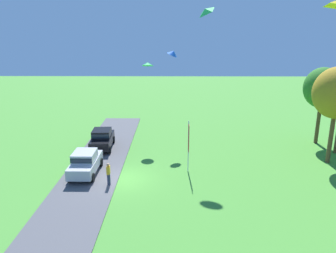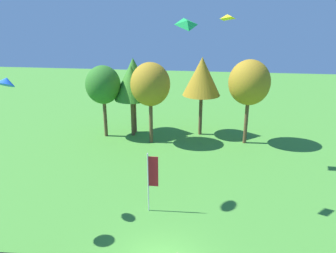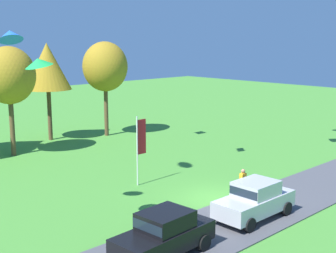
{
  "view_description": "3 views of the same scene",
  "coord_description": "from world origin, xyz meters",
  "px_view_note": "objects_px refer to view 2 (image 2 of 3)",
  "views": [
    {
      "loc": [
        22.61,
        3.55,
        10.71
      ],
      "look_at": [
        -0.5,
        3.3,
        4.03
      ],
      "focal_mm": 35.0,
      "sensor_mm": 36.0,
      "label": 1
    },
    {
      "loc": [
        2.22,
        -13.62,
        12.57
      ],
      "look_at": [
        -0.31,
        5.33,
        5.87
      ],
      "focal_mm": 35.0,
      "sensor_mm": 36.0,
      "label": 2
    },
    {
      "loc": [
        -18.76,
        -15.76,
        8.65
      ],
      "look_at": [
        0.04,
        3.92,
        3.5
      ],
      "focal_mm": 50.0,
      "sensor_mm": 36.0,
      "label": 3
    }
  ],
  "objects_px": {
    "tree_right_of_center": "(150,85)",
    "flag_banner": "(152,175)",
    "tree_left_of_center": "(249,83)",
    "tree_far_right": "(133,77)",
    "tree_far_left": "(131,83)",
    "kite_diamond_high_left": "(187,23)",
    "tree_lone_near": "(202,77)",
    "tree_center_back": "(103,85)",
    "kite_delta_trailing_tail": "(6,81)",
    "kite_diamond_high_right": "(227,17)"
  },
  "relations": [
    {
      "from": "tree_far_left",
      "to": "tree_right_of_center",
      "type": "bearing_deg",
      "value": -37.48
    },
    {
      "from": "tree_far_right",
      "to": "tree_far_left",
      "type": "bearing_deg",
      "value": -90.48
    },
    {
      "from": "tree_right_of_center",
      "to": "tree_lone_near",
      "type": "relative_size",
      "value": 0.98
    },
    {
      "from": "tree_right_of_center",
      "to": "tree_left_of_center",
      "type": "height_order",
      "value": "tree_left_of_center"
    },
    {
      "from": "tree_far_left",
      "to": "kite_delta_trailing_tail",
      "type": "height_order",
      "value": "kite_delta_trailing_tail"
    },
    {
      "from": "flag_banner",
      "to": "kite_delta_trailing_tail",
      "type": "height_order",
      "value": "kite_delta_trailing_tail"
    },
    {
      "from": "tree_center_back",
      "to": "flag_banner",
      "type": "distance_m",
      "value": 15.37
    },
    {
      "from": "tree_far_left",
      "to": "flag_banner",
      "type": "height_order",
      "value": "tree_far_left"
    },
    {
      "from": "tree_lone_near",
      "to": "tree_center_back",
      "type": "bearing_deg",
      "value": -169.51
    },
    {
      "from": "tree_center_back",
      "to": "tree_right_of_center",
      "type": "height_order",
      "value": "tree_right_of_center"
    },
    {
      "from": "tree_center_back",
      "to": "tree_left_of_center",
      "type": "relative_size",
      "value": 0.9
    },
    {
      "from": "tree_right_of_center",
      "to": "kite_delta_trailing_tail",
      "type": "height_order",
      "value": "kite_delta_trailing_tail"
    },
    {
      "from": "kite_diamond_high_right",
      "to": "tree_far_right",
      "type": "bearing_deg",
      "value": 142.53
    },
    {
      "from": "tree_far_right",
      "to": "tree_left_of_center",
      "type": "height_order",
      "value": "tree_left_of_center"
    },
    {
      "from": "tree_center_back",
      "to": "kite_delta_trailing_tail",
      "type": "height_order",
      "value": "kite_delta_trailing_tail"
    },
    {
      "from": "tree_far_left",
      "to": "tree_far_right",
      "type": "distance_m",
      "value": 1.07
    },
    {
      "from": "tree_center_back",
      "to": "flag_banner",
      "type": "height_order",
      "value": "tree_center_back"
    },
    {
      "from": "tree_lone_near",
      "to": "tree_left_of_center",
      "type": "distance_m",
      "value": 4.97
    },
    {
      "from": "tree_left_of_center",
      "to": "tree_far_left",
      "type": "bearing_deg",
      "value": 176.74
    },
    {
      "from": "tree_far_right",
      "to": "tree_lone_near",
      "type": "distance_m",
      "value": 7.13
    },
    {
      "from": "tree_center_back",
      "to": "tree_right_of_center",
      "type": "xyz_separation_m",
      "value": [
        5.12,
        -1.15,
        0.43
      ]
    },
    {
      "from": "tree_left_of_center",
      "to": "kite_diamond_high_left",
      "type": "relative_size",
      "value": 8.32
    },
    {
      "from": "tree_far_right",
      "to": "kite_delta_trailing_tail",
      "type": "bearing_deg",
      "value": -102.96
    },
    {
      "from": "tree_left_of_center",
      "to": "kite_diamond_high_right",
      "type": "relative_size",
      "value": 7.96
    },
    {
      "from": "tree_lone_near",
      "to": "kite_delta_trailing_tail",
      "type": "xyz_separation_m",
      "value": [
        -10.8,
        -16.21,
        2.49
      ]
    },
    {
      "from": "tree_center_back",
      "to": "flag_banner",
      "type": "relative_size",
      "value": 1.8
    },
    {
      "from": "tree_far_right",
      "to": "tree_right_of_center",
      "type": "height_order",
      "value": "tree_far_right"
    },
    {
      "from": "kite_diamond_high_left",
      "to": "kite_delta_trailing_tail",
      "type": "height_order",
      "value": "kite_diamond_high_left"
    },
    {
      "from": "tree_lone_near",
      "to": "kite_diamond_high_right",
      "type": "xyz_separation_m",
      "value": [
        1.96,
        -7.23,
        5.94
      ]
    },
    {
      "from": "tree_lone_near",
      "to": "tree_right_of_center",
      "type": "bearing_deg",
      "value": -148.23
    },
    {
      "from": "flag_banner",
      "to": "kite_diamond_high_right",
      "type": "xyz_separation_m",
      "value": [
        4.52,
        7.79,
        9.59
      ]
    },
    {
      "from": "tree_far_left",
      "to": "tree_right_of_center",
      "type": "distance_m",
      "value": 2.93
    },
    {
      "from": "tree_far_left",
      "to": "kite_diamond_high_left",
      "type": "bearing_deg",
      "value": -63.09
    },
    {
      "from": "tree_left_of_center",
      "to": "tree_center_back",
      "type": "bearing_deg",
      "value": 179.84
    },
    {
      "from": "flag_banner",
      "to": "kite_diamond_high_left",
      "type": "relative_size",
      "value": 4.14
    },
    {
      "from": "tree_right_of_center",
      "to": "tree_left_of_center",
      "type": "xyz_separation_m",
      "value": [
        9.42,
        1.1,
        0.21
      ]
    },
    {
      "from": "tree_lone_near",
      "to": "kite_diamond_high_right",
      "type": "bearing_deg",
      "value": -74.86
    },
    {
      "from": "tree_left_of_center",
      "to": "kite_diamond_high_right",
      "type": "height_order",
      "value": "kite_diamond_high_right"
    },
    {
      "from": "flag_banner",
      "to": "kite_diamond_high_left",
      "type": "height_order",
      "value": "kite_diamond_high_left"
    },
    {
      "from": "tree_right_of_center",
      "to": "kite_diamond_high_left",
      "type": "relative_size",
      "value": 8.04
    },
    {
      "from": "tree_far_left",
      "to": "tree_left_of_center",
      "type": "relative_size",
      "value": 0.89
    },
    {
      "from": "tree_right_of_center",
      "to": "kite_delta_trailing_tail",
      "type": "bearing_deg",
      "value": -114.3
    },
    {
      "from": "kite_diamond_high_right",
      "to": "tree_far_left",
      "type": "bearing_deg",
      "value": 146.51
    },
    {
      "from": "tree_center_back",
      "to": "tree_far_right",
      "type": "bearing_deg",
      "value": 29.18
    },
    {
      "from": "tree_right_of_center",
      "to": "flag_banner",
      "type": "height_order",
      "value": "tree_right_of_center"
    },
    {
      "from": "tree_center_back",
      "to": "kite_delta_trailing_tail",
      "type": "bearing_deg",
      "value": -93.41
    },
    {
      "from": "tree_center_back",
      "to": "tree_lone_near",
      "type": "height_order",
      "value": "tree_lone_near"
    },
    {
      "from": "tree_center_back",
      "to": "tree_left_of_center",
      "type": "height_order",
      "value": "tree_left_of_center"
    },
    {
      "from": "tree_far_right",
      "to": "kite_diamond_high_left",
      "type": "xyz_separation_m",
      "value": [
        6.61,
        -13.98,
        5.82
      ]
    },
    {
      "from": "tree_center_back",
      "to": "tree_far_left",
      "type": "xyz_separation_m",
      "value": [
        2.81,
        0.63,
        0.13
      ]
    }
  ]
}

